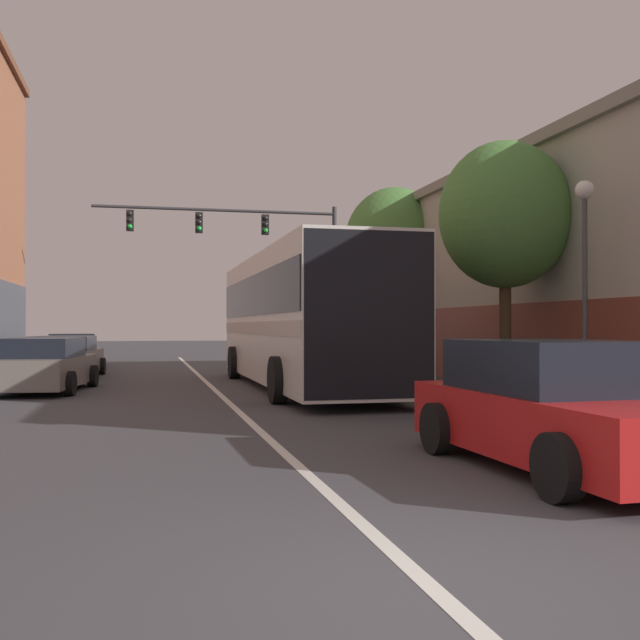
{
  "coord_description": "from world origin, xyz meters",
  "views": [
    {
      "loc": [
        -1.74,
        -4.32,
        1.63
      ],
      "look_at": [
        2.44,
        13.54,
        1.78
      ],
      "focal_mm": 42.0,
      "sensor_mm": 36.0,
      "label": 1
    }
  ],
  "objects_px": {
    "parked_car_left_far": "(72,352)",
    "traffic_signal_gantry": "(256,244)",
    "parked_car_left_mid": "(64,358)",
    "hatchback_foreground": "(556,408)",
    "street_tree_near": "(505,216)",
    "street_lamp": "(585,261)",
    "street_tree_far": "(395,243)",
    "bus": "(301,314)",
    "parked_car_left_near": "(45,366)"
  },
  "relations": [
    {
      "from": "street_tree_near",
      "to": "traffic_signal_gantry",
      "type": "bearing_deg",
      "value": 105.77
    },
    {
      "from": "parked_car_left_near",
      "to": "traffic_signal_gantry",
      "type": "distance_m",
      "value": 12.62
    },
    {
      "from": "hatchback_foreground",
      "to": "parked_car_left_mid",
      "type": "height_order",
      "value": "hatchback_foreground"
    },
    {
      "from": "traffic_signal_gantry",
      "to": "street_lamp",
      "type": "height_order",
      "value": "traffic_signal_gantry"
    },
    {
      "from": "hatchback_foreground",
      "to": "street_lamp",
      "type": "relative_size",
      "value": 0.99
    },
    {
      "from": "parked_car_left_near",
      "to": "parked_car_left_mid",
      "type": "xyz_separation_m",
      "value": [
        -0.05,
        5.06,
        -0.01
      ]
    },
    {
      "from": "bus",
      "to": "street_tree_far",
      "type": "bearing_deg",
      "value": -37.83
    },
    {
      "from": "parked_car_left_far",
      "to": "traffic_signal_gantry",
      "type": "height_order",
      "value": "traffic_signal_gantry"
    },
    {
      "from": "street_tree_near",
      "to": "street_tree_far",
      "type": "distance_m",
      "value": 9.56
    },
    {
      "from": "parked_car_left_mid",
      "to": "traffic_signal_gantry",
      "type": "xyz_separation_m",
      "value": [
        6.76,
        4.75,
        4.26
      ]
    },
    {
      "from": "parked_car_left_far",
      "to": "bus",
      "type": "bearing_deg",
      "value": -153.32
    },
    {
      "from": "street_tree_far",
      "to": "traffic_signal_gantry",
      "type": "bearing_deg",
      "value": 137.18
    },
    {
      "from": "parked_car_left_near",
      "to": "parked_car_left_far",
      "type": "height_order",
      "value": "parked_car_left_near"
    },
    {
      "from": "bus",
      "to": "hatchback_foreground",
      "type": "height_order",
      "value": "bus"
    },
    {
      "from": "street_tree_far",
      "to": "street_tree_near",
      "type": "bearing_deg",
      "value": -93.46
    },
    {
      "from": "street_lamp",
      "to": "street_tree_far",
      "type": "xyz_separation_m",
      "value": [
        0.33,
        12.37,
        1.69
      ]
    },
    {
      "from": "hatchback_foreground",
      "to": "street_tree_near",
      "type": "height_order",
      "value": "street_tree_near"
    },
    {
      "from": "street_tree_far",
      "to": "bus",
      "type": "bearing_deg",
      "value": -127.65
    },
    {
      "from": "street_lamp",
      "to": "street_tree_near",
      "type": "xyz_separation_m",
      "value": [
        -0.25,
        2.83,
        1.29
      ]
    },
    {
      "from": "traffic_signal_gantry",
      "to": "hatchback_foreground",
      "type": "bearing_deg",
      "value": -89.25
    },
    {
      "from": "parked_car_left_far",
      "to": "street_lamp",
      "type": "height_order",
      "value": "street_lamp"
    },
    {
      "from": "bus",
      "to": "parked_car_left_far",
      "type": "bearing_deg",
      "value": 31.41
    },
    {
      "from": "parked_car_left_near",
      "to": "street_tree_near",
      "type": "bearing_deg",
      "value": -102.63
    },
    {
      "from": "bus",
      "to": "hatchback_foreground",
      "type": "xyz_separation_m",
      "value": [
        0.55,
        -11.64,
        -1.25
      ]
    },
    {
      "from": "street_lamp",
      "to": "hatchback_foreground",
      "type": "bearing_deg",
      "value": -125.47
    },
    {
      "from": "street_lamp",
      "to": "street_tree_near",
      "type": "height_order",
      "value": "street_tree_near"
    },
    {
      "from": "traffic_signal_gantry",
      "to": "street_tree_near",
      "type": "relative_size",
      "value": 1.62
    },
    {
      "from": "hatchback_foreground",
      "to": "street_lamp",
      "type": "height_order",
      "value": "street_lamp"
    },
    {
      "from": "hatchback_foreground",
      "to": "street_tree_near",
      "type": "relative_size",
      "value": 0.75
    },
    {
      "from": "parked_car_left_far",
      "to": "traffic_signal_gantry",
      "type": "bearing_deg",
      "value": -101.43
    },
    {
      "from": "parked_car_left_far",
      "to": "street_tree_near",
      "type": "bearing_deg",
      "value": -147.91
    },
    {
      "from": "traffic_signal_gantry",
      "to": "street_lamp",
      "type": "bearing_deg",
      "value": -76.02
    },
    {
      "from": "parked_car_left_mid",
      "to": "street_tree_far",
      "type": "bearing_deg",
      "value": -83.38
    },
    {
      "from": "parked_car_left_mid",
      "to": "traffic_signal_gantry",
      "type": "relative_size",
      "value": 0.5
    },
    {
      "from": "street_tree_near",
      "to": "parked_car_left_mid",
      "type": "bearing_deg",
      "value": 140.04
    },
    {
      "from": "parked_car_left_far",
      "to": "street_lamp",
      "type": "distance_m",
      "value": 20.68
    },
    {
      "from": "bus",
      "to": "hatchback_foreground",
      "type": "relative_size",
      "value": 2.79
    },
    {
      "from": "parked_car_left_far",
      "to": "street_tree_far",
      "type": "xyz_separation_m",
      "value": [
        11.46,
        -4.91,
        3.96
      ]
    },
    {
      "from": "parked_car_left_near",
      "to": "parked_car_left_far",
      "type": "relative_size",
      "value": 1.13
    },
    {
      "from": "parked_car_left_mid",
      "to": "parked_car_left_near",
      "type": "bearing_deg",
      "value": -176.08
    },
    {
      "from": "traffic_signal_gantry",
      "to": "parked_car_left_far",
      "type": "bearing_deg",
      "value": 173.47
    },
    {
      "from": "parked_car_left_near",
      "to": "parked_car_left_far",
      "type": "distance_m",
      "value": 10.62
    },
    {
      "from": "parked_car_left_mid",
      "to": "street_tree_near",
      "type": "relative_size",
      "value": 0.81
    },
    {
      "from": "hatchback_foreground",
      "to": "traffic_signal_gantry",
      "type": "xyz_separation_m",
      "value": [
        -0.28,
        21.83,
        4.2
      ]
    },
    {
      "from": "bus",
      "to": "parked_car_left_mid",
      "type": "relative_size",
      "value": 2.59
    },
    {
      "from": "parked_car_left_mid",
      "to": "street_tree_far",
      "type": "relative_size",
      "value": 0.73
    },
    {
      "from": "street_lamp",
      "to": "bus",
      "type": "bearing_deg",
      "value": 124.84
    },
    {
      "from": "parked_car_left_mid",
      "to": "parked_car_left_far",
      "type": "distance_m",
      "value": 5.56
    },
    {
      "from": "traffic_signal_gantry",
      "to": "parked_car_left_mid",
      "type": "bearing_deg",
      "value": -144.89
    },
    {
      "from": "hatchback_foreground",
      "to": "parked_car_left_far",
      "type": "height_order",
      "value": "hatchback_foreground"
    }
  ]
}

